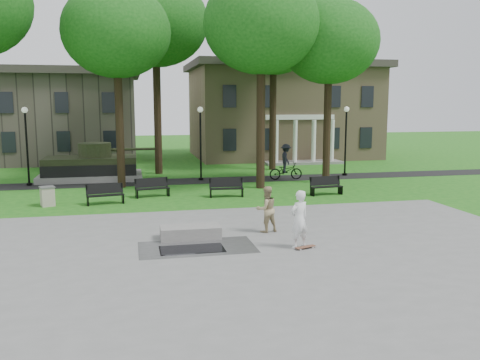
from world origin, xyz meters
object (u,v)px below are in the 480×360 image
at_px(trash_bin, 47,196).
at_px(concrete_block, 190,232).
at_px(skateboarder, 299,219).
at_px(park_bench_0, 105,194).
at_px(friend_watching, 266,209).
at_px(cyclist, 286,165).

bearing_deg(trash_bin, concrete_block, -50.88).
relative_size(skateboarder, park_bench_0, 1.08).
relative_size(skateboarder, friend_watching, 1.12).
bearing_deg(park_bench_0, skateboarder, -64.49).
height_order(skateboarder, park_bench_0, skateboarder).
bearing_deg(skateboarder, park_bench_0, -75.46).
distance_m(skateboarder, friend_watching, 2.41).
height_order(friend_watching, cyclist, cyclist).
relative_size(friend_watching, trash_bin, 1.86).
xyz_separation_m(concrete_block, friend_watching, (2.98, 0.30, 0.67)).
bearing_deg(friend_watching, concrete_block, -7.58).
distance_m(skateboarder, park_bench_0, 11.67).
height_order(concrete_block, trash_bin, trash_bin).
xyz_separation_m(cyclist, trash_bin, (-13.90, -5.83, -0.47)).
xyz_separation_m(skateboarder, trash_bin, (-9.58, 9.53, -0.54)).
xyz_separation_m(concrete_block, park_bench_0, (-3.35, 7.38, 0.28)).
bearing_deg(skateboarder, trash_bin, -66.30).
distance_m(cyclist, trash_bin, 15.08).
relative_size(concrete_block, skateboarder, 1.10).
bearing_deg(concrete_block, friend_watching, 5.84).
height_order(concrete_block, cyclist, cyclist).
distance_m(concrete_block, park_bench_0, 8.11).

